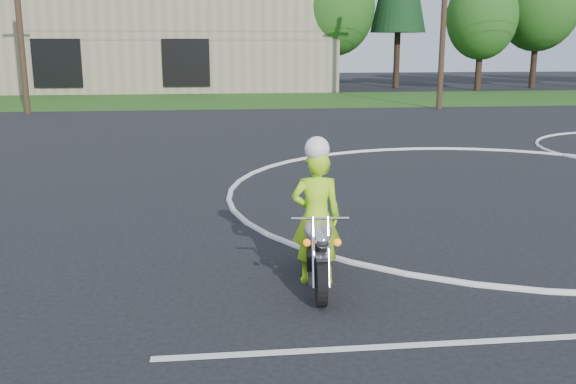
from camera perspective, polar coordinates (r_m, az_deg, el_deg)
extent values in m
plane|color=black|center=(12.56, 23.66, -3.22)|extent=(120.00, 120.00, 0.00)
cube|color=#1E4714|center=(38.04, 3.00, 8.22)|extent=(120.00, 10.00, 0.02)
torus|color=silver|center=(15.13, 18.06, -0.06)|extent=(12.12, 12.12, 0.12)
cube|color=silver|center=(7.88, 18.97, -12.34)|extent=(8.00, 0.12, 0.01)
cylinder|color=black|center=(8.29, 2.96, -7.98)|extent=(0.18, 0.65, 0.64)
cylinder|color=black|center=(9.69, 2.24, -4.79)|extent=(0.18, 0.65, 0.64)
cube|color=black|center=(9.00, 2.55, -5.51)|extent=(0.35, 0.61, 0.32)
ellipsoid|color=silver|center=(8.67, 2.69, -3.43)|extent=(0.44, 0.71, 0.30)
cube|color=black|center=(9.19, 2.43, -2.73)|extent=(0.33, 0.66, 0.11)
cylinder|color=white|center=(8.23, 2.28, -5.36)|extent=(0.08, 0.39, 0.86)
cylinder|color=white|center=(8.25, 3.61, -5.34)|extent=(0.08, 0.39, 0.86)
cube|color=silver|center=(8.15, 3.00, -5.80)|extent=(0.17, 0.25, 0.05)
cylinder|color=silver|center=(8.30, 2.88, -2.37)|extent=(0.75, 0.10, 0.04)
sphere|color=silver|center=(7.99, 3.08, -4.34)|extent=(0.19, 0.19, 0.19)
sphere|color=#FF610C|center=(8.01, 1.69, -4.52)|extent=(0.10, 0.10, 0.10)
sphere|color=orange|center=(8.04, 4.43, -4.49)|extent=(0.10, 0.10, 0.10)
cylinder|color=white|center=(9.45, 3.39, -5.28)|extent=(0.15, 0.86, 0.09)
imported|color=#B1FF1A|center=(8.89, 2.51, -2.26)|extent=(0.72, 0.51, 1.88)
sphere|color=white|center=(8.63, 2.60, 3.85)|extent=(0.34, 0.34, 0.34)
cube|color=tan|center=(51.73, -20.19, 13.20)|extent=(40.00, 16.00, 8.00)
cube|color=black|center=(43.41, -19.84, 10.72)|extent=(3.00, 0.16, 3.00)
cube|color=black|center=(42.33, -9.05, 11.28)|extent=(3.00, 0.16, 3.00)
cylinder|color=#382619|center=(45.17, 4.10, 11.04)|extent=(0.44, 0.44, 3.24)
ellipsoid|color=#1E5116|center=(45.19, 4.18, 16.06)|extent=(5.40, 5.40, 6.48)
cylinder|color=#382619|center=(48.25, 9.63, 11.45)|extent=(0.44, 0.44, 3.96)
cylinder|color=#382619|center=(47.09, 16.58, 10.40)|extent=(0.44, 0.44, 2.88)
ellipsoid|color=#1E5116|center=(47.09, 16.87, 14.68)|extent=(4.80, 4.80, 5.76)
cylinder|color=#382619|center=(51.01, 20.99, 10.66)|extent=(0.44, 0.44, 3.60)
ellipsoid|color=#1E5116|center=(51.07, 21.41, 15.59)|extent=(6.00, 6.00, 7.20)
cylinder|color=#382619|center=(45.61, -1.18, 10.86)|extent=(0.44, 0.44, 2.88)
ellipsoid|color=#1E5116|center=(45.60, -1.20, 15.28)|extent=(4.80, 4.80, 5.76)
cylinder|color=#473321|center=(32.62, -22.90, 15.19)|extent=(0.28, 0.28, 10.00)
cylinder|color=#473321|center=(33.37, 13.72, 15.76)|extent=(0.28, 0.28, 10.00)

